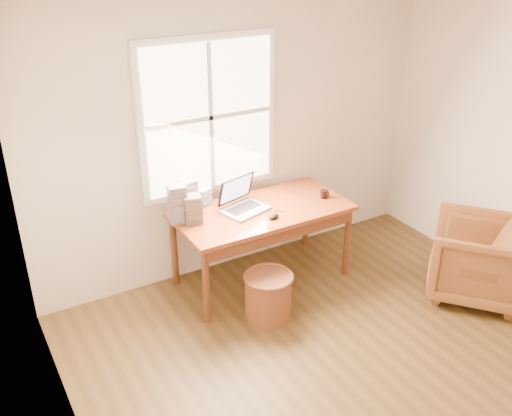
{
  "coord_description": "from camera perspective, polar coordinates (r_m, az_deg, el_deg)",
  "views": [
    {
      "loc": [
        -2.37,
        -2.18,
        3.04
      ],
      "look_at": [
        -0.15,
        1.65,
        0.86
      ],
      "focal_mm": 40.0,
      "sensor_mm": 36.0,
      "label": 1
    }
  ],
  "objects": [
    {
      "name": "cd_stack_b",
      "position": [
        4.93,
        -6.35,
        -0.08
      ],
      "size": [
        0.18,
        0.17,
        0.24
      ],
      "primitive_type": "cube",
      "rotation": [
        0.0,
        0.0,
        -0.26
      ],
      "color": "#29292E",
      "rests_on": "desk"
    },
    {
      "name": "desk",
      "position": [
        5.18,
        0.6,
        -0.28
      ],
      "size": [
        1.6,
        0.8,
        0.04
      ],
      "primitive_type": "cube",
      "color": "brown",
      "rests_on": "room_shell"
    },
    {
      "name": "armchair",
      "position": [
        5.52,
        21.17,
        -4.78
      ],
      "size": [
        1.11,
        1.11,
        0.73
      ],
      "primitive_type": "imported",
      "rotation": [
        0.0,
        0.0,
        3.83
      ],
      "color": "brown",
      "rests_on": "room_shell"
    },
    {
      "name": "cd_stack_c",
      "position": [
        4.93,
        -7.85,
        0.42
      ],
      "size": [
        0.17,
        0.15,
        0.34
      ],
      "primitive_type": "cube",
      "rotation": [
        0.0,
        0.0,
        -0.17
      ],
      "color": "#A09EAB",
      "rests_on": "desk"
    },
    {
      "name": "wicker_stool",
      "position": [
        4.95,
        1.24,
        -8.82
      ],
      "size": [
        0.52,
        0.52,
        0.4
      ],
      "primitive_type": "cylinder",
      "rotation": [
        0.0,
        0.0,
        -0.37
      ],
      "color": "brown",
      "rests_on": "room_shell"
    },
    {
      "name": "cd_stack_d",
      "position": [
        5.24,
        -5.31,
        1.12
      ],
      "size": [
        0.16,
        0.15,
        0.16
      ],
      "primitive_type": "cube",
      "rotation": [
        0.0,
        0.0,
        0.41
      ],
      "color": "silver",
      "rests_on": "desk"
    },
    {
      "name": "room_shell",
      "position": [
        3.74,
        13.25,
        -1.95
      ],
      "size": [
        4.04,
        4.54,
        2.64
      ],
      "color": "#4E391A",
      "rests_on": "ground"
    },
    {
      "name": "mouse",
      "position": [
        5.0,
        1.77,
        -0.87
      ],
      "size": [
        0.12,
        0.09,
        0.04
      ],
      "primitive_type": "ellipsoid",
      "rotation": [
        0.0,
        0.0,
        0.27
      ],
      "color": "black",
      "rests_on": "desk"
    },
    {
      "name": "laptop",
      "position": [
        5.07,
        -1.07,
        1.2
      ],
      "size": [
        0.5,
        0.51,
        0.3
      ],
      "primitive_type": null,
      "rotation": [
        0.0,
        0.0,
        0.28
      ],
      "color": "#B7BABF",
      "rests_on": "desk"
    },
    {
      "name": "coffee_mug",
      "position": [
        5.41,
        6.81,
        1.41
      ],
      "size": [
        0.08,
        0.08,
        0.08
      ],
      "primitive_type": "cylinder",
      "rotation": [
        0.0,
        0.0,
        0.1
      ],
      "color": "black",
      "rests_on": "desk"
    },
    {
      "name": "cd_stack_a",
      "position": [
        5.13,
        -6.85,
        1.29
      ],
      "size": [
        0.17,
        0.16,
        0.29
      ],
      "primitive_type": "cube",
      "rotation": [
        0.0,
        0.0,
        0.24
      ],
      "color": "silver",
      "rests_on": "desk"
    }
  ]
}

